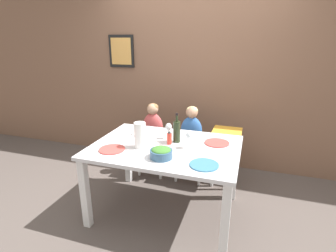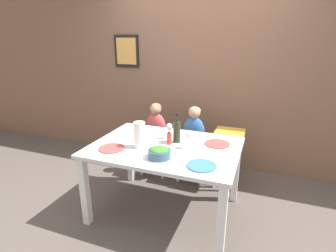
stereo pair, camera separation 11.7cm
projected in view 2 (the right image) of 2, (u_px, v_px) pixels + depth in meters
ground_plane at (165, 210)px, 2.83m from camera, size 14.00×14.00×0.00m
wall_back at (200, 71)px, 3.57m from camera, size 10.00×0.09×2.70m
dining_table at (165, 155)px, 2.62m from camera, size 1.44×1.04×0.76m
chair_far_left at (156, 144)px, 3.54m from camera, size 0.41×0.43×0.48m
chair_far_center at (193, 150)px, 3.37m from camera, size 0.41×0.43×0.48m
chair_right_highchair at (229, 143)px, 3.17m from camera, size 0.35×0.37×0.71m
person_child_left at (156, 122)px, 3.44m from camera, size 0.27×0.15×0.50m
person_child_center at (194, 126)px, 3.27m from camera, size 0.27×0.15×0.50m
wine_bottle at (177, 131)px, 2.65m from camera, size 0.07×0.07×0.30m
paper_towel_roll at (140, 135)px, 2.52m from camera, size 0.11×0.11×0.25m
wine_glass_near at (189, 136)px, 2.49m from camera, size 0.07×0.07×0.17m
wine_glass_far at (169, 127)px, 2.74m from camera, size 0.07×0.07×0.17m
salad_bowl_large at (159, 152)px, 2.31m from camera, size 0.20×0.20×0.10m
dinner_plate_front_left at (112, 148)px, 2.51m from camera, size 0.25×0.25×0.01m
dinner_plate_back_left at (144, 133)px, 2.92m from camera, size 0.25×0.25×0.01m
dinner_plate_back_right at (217, 144)px, 2.62m from camera, size 0.25×0.25×0.01m
dinner_plate_front_right at (201, 166)px, 2.17m from camera, size 0.25×0.25×0.01m
condiment_bottle_hot_sauce at (169, 138)px, 2.61m from camera, size 0.05×0.05×0.14m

